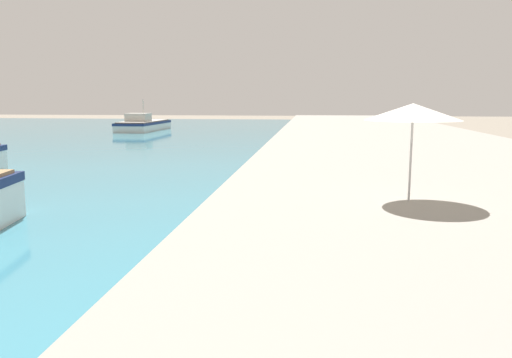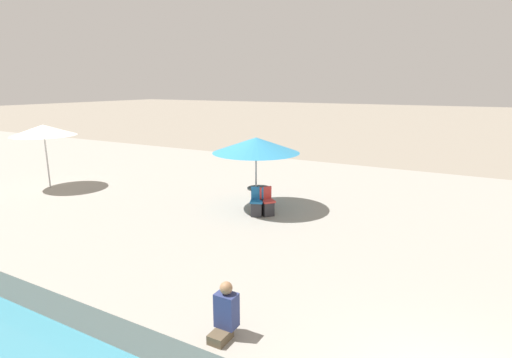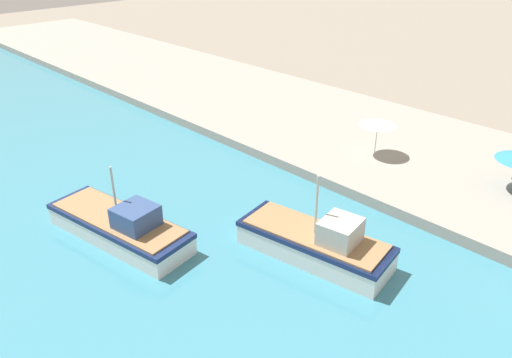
{
  "view_description": "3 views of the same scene",
  "coord_description": "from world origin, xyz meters",
  "px_view_note": "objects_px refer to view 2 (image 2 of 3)",
  "views": [
    {
      "loc": [
        2.84,
        2.44,
        3.42
      ],
      "look_at": [
        1.5,
        13.99,
        1.53
      ],
      "focal_mm": 35.0,
      "sensor_mm": 36.0,
      "label": 1
    },
    {
      "loc": [
        -4.45,
        0.69,
        4.83
      ],
      "look_at": [
        7.02,
        7.03,
        1.73
      ],
      "focal_mm": 28.0,
      "sensor_mm": 36.0,
      "label": 2
    },
    {
      "loc": [
        -22.58,
        -1.0,
        15.05
      ],
      "look_at": [
        -4.0,
        18.0,
        1.33
      ],
      "focal_mm": 35.0,
      "sensor_mm": 36.0,
      "label": 3
    }
  ],
  "objects_px": {
    "cafe_umbrella_white": "(43,130)",
    "cafe_chair_right": "(267,205)",
    "person_at_quay": "(225,313)",
    "cafe_umbrella_pink": "(256,145)",
    "cafe_chair_left": "(257,206)",
    "cafe_table": "(259,194)"
  },
  "relations": [
    {
      "from": "cafe_umbrella_white",
      "to": "cafe_chair_right",
      "type": "xyz_separation_m",
      "value": [
        1.08,
        -9.52,
        -2.01
      ]
    },
    {
      "from": "cafe_table",
      "to": "cafe_umbrella_pink",
      "type": "bearing_deg",
      "value": 61.75
    },
    {
      "from": "person_at_quay",
      "to": "cafe_chair_right",
      "type": "bearing_deg",
      "value": 21.08
    },
    {
      "from": "cafe_chair_right",
      "to": "person_at_quay",
      "type": "xyz_separation_m",
      "value": [
        -5.99,
        -2.31,
        0.1
      ]
    },
    {
      "from": "cafe_umbrella_pink",
      "to": "cafe_umbrella_white",
      "type": "distance_m",
      "value": 8.94
    },
    {
      "from": "cafe_umbrella_pink",
      "to": "person_at_quay",
      "type": "distance_m",
      "value": 7.43
    },
    {
      "from": "cafe_umbrella_pink",
      "to": "cafe_chair_right",
      "type": "distance_m",
      "value": 2.05
    },
    {
      "from": "cafe_table",
      "to": "cafe_chair_left",
      "type": "height_order",
      "value": "cafe_chair_left"
    },
    {
      "from": "cafe_chair_right",
      "to": "cafe_chair_left",
      "type": "bearing_deg",
      "value": -13.79
    },
    {
      "from": "cafe_table",
      "to": "cafe_chair_right",
      "type": "xyz_separation_m",
      "value": [
        -0.47,
        -0.55,
        -0.21
      ]
    },
    {
      "from": "cafe_umbrella_white",
      "to": "person_at_quay",
      "type": "bearing_deg",
      "value": -112.53
    },
    {
      "from": "cafe_umbrella_pink",
      "to": "cafe_table",
      "type": "height_order",
      "value": "cafe_umbrella_pink"
    },
    {
      "from": "cafe_umbrella_white",
      "to": "cafe_chair_right",
      "type": "bearing_deg",
      "value": -83.5
    },
    {
      "from": "cafe_chair_right",
      "to": "cafe_umbrella_pink",
      "type": "bearing_deg",
      "value": -87.45
    },
    {
      "from": "cafe_chair_right",
      "to": "person_at_quay",
      "type": "relative_size",
      "value": 0.94
    },
    {
      "from": "cafe_chair_left",
      "to": "person_at_quay",
      "type": "bearing_deg",
      "value": 91.78
    },
    {
      "from": "cafe_umbrella_white",
      "to": "cafe_chair_left",
      "type": "distance_m",
      "value": 9.5
    },
    {
      "from": "cafe_chair_left",
      "to": "cafe_umbrella_white",
      "type": "bearing_deg",
      "value": -16.87
    },
    {
      "from": "cafe_umbrella_white",
      "to": "cafe_chair_right",
      "type": "distance_m",
      "value": 9.79
    },
    {
      "from": "person_at_quay",
      "to": "cafe_umbrella_pink",
      "type": "bearing_deg",
      "value": 24.88
    },
    {
      "from": "cafe_table",
      "to": "cafe_chair_right",
      "type": "bearing_deg",
      "value": -130.09
    },
    {
      "from": "cafe_umbrella_pink",
      "to": "person_at_quay",
      "type": "relative_size",
      "value": 3.02
    }
  ]
}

